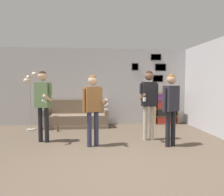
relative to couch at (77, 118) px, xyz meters
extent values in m
plane|color=brown|center=(0.95, -3.82, -0.29)|extent=(20.00, 20.00, 0.00)
cube|color=silver|center=(0.95, 0.41, 1.06)|extent=(8.39, 0.06, 2.70)
cube|color=black|center=(2.83, 0.37, 2.11)|extent=(0.38, 0.02, 0.22)
cube|color=beige|center=(2.83, 0.37, 2.11)|extent=(0.33, 0.01, 0.18)
cube|color=black|center=(2.91, 0.37, 1.34)|extent=(0.38, 0.02, 0.24)
cube|color=gray|center=(2.91, 0.37, 1.34)|extent=(0.33, 0.01, 0.20)
cube|color=black|center=(2.07, 0.37, 1.76)|extent=(0.23, 0.02, 0.25)
cube|color=beige|center=(2.07, 0.37, 1.76)|extent=(0.19, 0.01, 0.21)
cube|color=black|center=(3.00, 0.37, 1.75)|extent=(0.39, 0.02, 0.26)
cube|color=beige|center=(3.00, 0.37, 1.75)|extent=(0.35, 0.01, 0.21)
cube|color=silver|center=(3.97, -1.72, 1.06)|extent=(0.06, 6.60, 2.70)
cube|color=#7A6651|center=(0.00, -0.06, -0.24)|extent=(2.10, 0.80, 0.10)
cube|color=#7A6651|center=(0.00, -0.06, -0.03)|extent=(2.04, 0.74, 0.32)
cube|color=#7A6651|center=(0.00, 0.27, 0.37)|extent=(2.04, 0.14, 0.48)
cube|color=#7A6651|center=(-0.99, -0.06, 0.22)|extent=(0.12, 0.74, 0.18)
cube|color=#7A6651|center=(0.99, -0.06, 0.22)|extent=(0.12, 0.74, 0.18)
cube|color=olive|center=(2.76, 0.19, 0.26)|extent=(0.02, 0.30, 1.12)
cube|color=olive|center=(3.57, 0.19, 0.26)|extent=(0.02, 0.30, 1.12)
cube|color=olive|center=(3.16, 0.34, 0.26)|extent=(0.83, 0.01, 1.12)
cube|color=olive|center=(3.16, 0.19, -0.28)|extent=(0.79, 0.30, 0.02)
cube|color=olive|center=(3.16, 0.19, 0.81)|extent=(0.79, 0.30, 0.02)
cube|color=olive|center=(3.16, 0.19, -0.01)|extent=(0.79, 0.30, 0.02)
cube|color=olive|center=(3.16, 0.19, 0.26)|extent=(0.79, 0.30, 0.02)
cube|color=olive|center=(3.16, 0.19, 0.54)|extent=(0.79, 0.30, 0.02)
cube|color=red|center=(3.16, 0.18, -0.16)|extent=(0.68, 0.26, 0.23)
cube|color=black|center=(3.16, 0.18, 0.12)|extent=(0.68, 0.26, 0.23)
cube|color=red|center=(3.16, 0.18, 0.40)|extent=(0.68, 0.26, 0.23)
cube|color=#7F3889|center=(3.16, 0.18, 0.68)|extent=(0.68, 0.26, 0.23)
cylinder|color=#ADA89E|center=(-1.41, -0.41, -0.28)|extent=(0.28, 0.28, 0.03)
cylinder|color=#ADA89E|center=(-1.41, -0.41, 0.62)|extent=(0.03, 0.03, 1.77)
cylinder|color=#ADA89E|center=(-1.34, -0.41, 1.47)|extent=(0.02, 0.16, 0.02)
sphere|color=beige|center=(-1.27, -0.41, 1.44)|extent=(0.17, 0.17, 0.17)
cylinder|color=#ADA89E|center=(-1.44, -0.35, 1.37)|extent=(0.15, 0.09, 0.02)
sphere|color=beige|center=(-1.48, -0.29, 1.34)|extent=(0.17, 0.17, 0.17)
cylinder|color=#ADA89E|center=(-1.44, -0.47, 1.27)|extent=(0.15, 0.09, 0.02)
sphere|color=beige|center=(-1.48, -0.53, 1.24)|extent=(0.17, 0.17, 0.17)
cylinder|color=black|center=(-0.78, -1.83, 0.14)|extent=(0.11, 0.11, 0.88)
cylinder|color=black|center=(-0.61, -1.89, 0.14)|extent=(0.11, 0.11, 0.88)
cube|color=#5B7A4C|center=(-0.69, -1.86, 0.89)|extent=(0.41, 0.31, 0.62)
sphere|color=#D1A889|center=(-0.69, -1.86, 1.35)|extent=(0.23, 0.23, 0.23)
sphere|color=#382314|center=(-0.69, -1.86, 1.39)|extent=(0.19, 0.19, 0.19)
cylinder|color=#5B7A4C|center=(-0.49, -1.94, 1.03)|extent=(0.07, 0.07, 0.26)
cylinder|color=#D1A889|center=(-0.54, -2.08, 0.83)|extent=(0.17, 0.32, 0.19)
cylinder|color=white|center=(-0.60, -2.21, 0.77)|extent=(0.08, 0.14, 0.09)
cylinder|color=#5B7A4C|center=(-0.89, -1.79, 0.87)|extent=(0.07, 0.07, 0.58)
cylinder|color=#2D334C|center=(0.46, -2.37, 0.12)|extent=(0.11, 0.11, 0.82)
cylinder|color=#2D334C|center=(0.62, -2.29, 0.12)|extent=(0.11, 0.11, 0.82)
cube|color=#936033|center=(0.54, -2.33, 0.82)|extent=(0.41, 0.33, 0.58)
sphere|color=#D1A889|center=(0.54, -2.33, 1.25)|extent=(0.21, 0.21, 0.21)
sphere|color=brown|center=(0.54, -2.33, 1.28)|extent=(0.18, 0.18, 0.18)
cylinder|color=#936033|center=(0.73, -2.24, 0.94)|extent=(0.07, 0.07, 0.25)
cylinder|color=#D1A889|center=(0.79, -2.37, 0.76)|extent=(0.18, 0.30, 0.18)
cylinder|color=white|center=(0.85, -2.49, 0.69)|extent=(0.09, 0.14, 0.09)
cylinder|color=#936033|center=(0.34, -2.42, 0.79)|extent=(0.07, 0.07, 0.55)
cylinder|color=#B7AD99|center=(1.89, -1.92, 0.15)|extent=(0.11, 0.11, 0.88)
cylinder|color=#B7AD99|center=(2.07, -1.90, 0.15)|extent=(0.11, 0.11, 0.88)
cube|color=#232328|center=(1.98, -1.91, 0.90)|extent=(0.37, 0.23, 0.63)
sphere|color=brown|center=(1.98, -1.91, 1.37)|extent=(0.23, 0.23, 0.23)
sphere|color=#382314|center=(1.98, -1.91, 1.41)|extent=(0.19, 0.19, 0.19)
cylinder|color=#232328|center=(2.20, -1.89, 0.88)|extent=(0.07, 0.07, 0.59)
cylinder|color=#232328|center=(1.77, -1.93, 1.04)|extent=(0.07, 0.07, 0.27)
cylinder|color=brown|center=(1.78, -2.07, 0.84)|extent=(0.09, 0.32, 0.19)
cylinder|color=white|center=(1.79, -2.22, 0.79)|extent=(0.08, 0.08, 0.10)
cylinder|color=black|center=(2.28, -2.53, 0.12)|extent=(0.11, 0.11, 0.83)
cylinder|color=black|center=(2.44, -2.45, 0.12)|extent=(0.11, 0.11, 0.83)
cube|color=#282833|center=(2.36, -2.49, 0.83)|extent=(0.41, 0.35, 0.59)
sphere|color=tan|center=(2.36, -2.49, 1.27)|extent=(0.22, 0.22, 0.22)
sphere|color=brown|center=(2.36, -2.49, 1.31)|extent=(0.18, 0.18, 0.18)
cylinder|color=#282833|center=(2.54, -2.39, 0.81)|extent=(0.07, 0.07, 0.56)
cylinder|color=#282833|center=(2.17, -2.59, 0.81)|extent=(0.07, 0.07, 0.56)
cylinder|color=brown|center=(-0.52, -0.72, -0.21)|extent=(0.06, 0.06, 0.16)
cylinder|color=brown|center=(-0.52, -0.72, -0.09)|extent=(0.03, 0.03, 0.07)
camera|label=1|loc=(0.54, -7.40, 1.20)|focal=35.00mm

